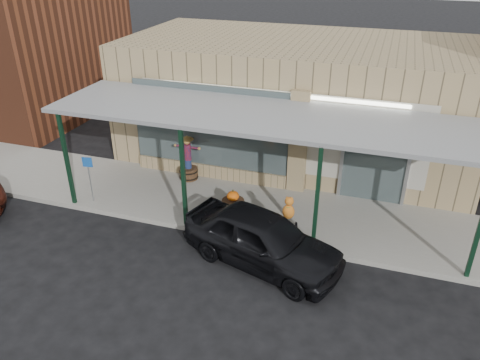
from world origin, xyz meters
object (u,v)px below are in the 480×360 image
(barrel_scarecrow, at_px, (188,164))
(handicap_sign, at_px, (89,173))
(parked_sedan, at_px, (262,239))
(barrel_pumpkin, at_px, (233,205))

(barrel_scarecrow, xyz_separation_m, handicap_sign, (-2.16, -2.30, 0.43))
(barrel_scarecrow, xyz_separation_m, parked_sedan, (3.50, -3.38, 0.04))
(barrel_pumpkin, bearing_deg, barrel_scarecrow, 142.54)
(barrel_scarecrow, bearing_deg, barrel_pumpkin, -36.93)
(barrel_scarecrow, relative_size, barrel_pumpkin, 1.98)
(parked_sedan, bearing_deg, handicap_sign, 96.24)
(parked_sedan, bearing_deg, barrel_pumpkin, 55.19)
(handicap_sign, bearing_deg, barrel_pumpkin, -0.21)
(parked_sedan, bearing_deg, barrel_scarecrow, 63.05)
(handicap_sign, xyz_separation_m, parked_sedan, (5.66, -1.08, -0.39))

